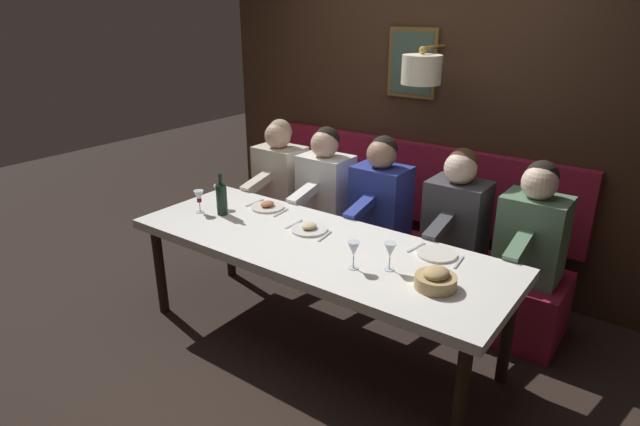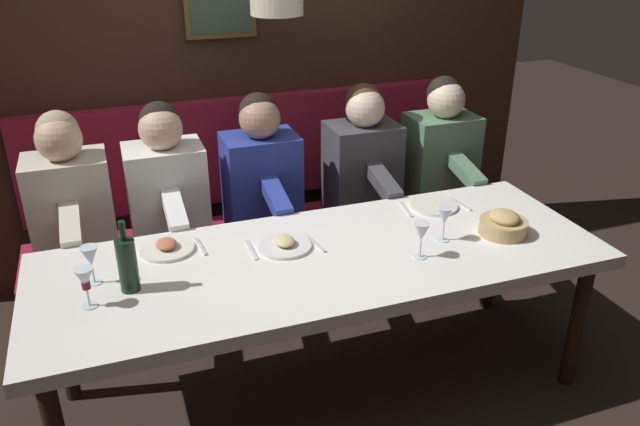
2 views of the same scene
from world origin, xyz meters
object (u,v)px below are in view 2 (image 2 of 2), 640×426
(wine_glass_1, at_px, (85,280))
(wine_bottle, at_px, (127,264))
(dining_table, at_px, (324,268))
(wine_glass_3, at_px, (444,217))
(diner_near, at_px, (363,157))
(diner_farthest, at_px, (69,195))
(diner_far, at_px, (166,182))
(diner_nearest, at_px, (441,147))
(wine_glass_0, at_px, (90,258))
(bread_bowl, at_px, (503,224))
(diner_middle, at_px, (261,170))
(wine_glass_2, at_px, (421,233))

(wine_glass_1, xyz_separation_m, wine_bottle, (0.07, -0.16, 0.00))
(dining_table, height_order, wine_glass_3, wine_glass_3)
(diner_near, relative_size, diner_farthest, 1.00)
(diner_far, bearing_deg, wine_bottle, 163.87)
(diner_nearest, relative_size, wine_bottle, 2.64)
(wine_glass_0, xyz_separation_m, wine_glass_1, (-0.17, 0.02, -0.00))
(diner_near, xyz_separation_m, wine_glass_3, (-0.93, 0.00, 0.04))
(wine_glass_3, bearing_deg, wine_glass_0, 84.47)
(diner_nearest, xyz_separation_m, diner_near, (0.00, 0.51, 0.00))
(dining_table, xyz_separation_m, diner_nearest, (0.88, -1.07, 0.14))
(diner_nearest, relative_size, bread_bowl, 3.60)
(diner_near, distance_m, diner_far, 1.12)
(bread_bowl, bearing_deg, diner_farthest, 62.77)
(wine_glass_3, bearing_deg, bread_bowl, -96.98)
(diner_middle, xyz_separation_m, wine_glass_0, (-0.79, 0.90, 0.04))
(wine_bottle, bearing_deg, diner_far, -16.13)
(diner_nearest, distance_m, bread_bowl, 0.99)
(diner_near, distance_m, wine_glass_1, 1.80)
(wine_glass_3, bearing_deg, diner_nearest, -28.89)
(wine_glass_3, bearing_deg, dining_table, 84.71)
(wine_glass_2, distance_m, wine_bottle, 1.21)
(diner_far, distance_m, wine_bottle, 0.93)
(diner_farthest, bearing_deg, wine_bottle, -165.99)
(diner_far, distance_m, wine_glass_3, 1.45)
(diner_near, height_order, diner_middle, same)
(diner_nearest, bearing_deg, diner_middle, 90.00)
(diner_far, bearing_deg, diner_middle, -90.00)
(diner_farthest, bearing_deg, wine_glass_2, -126.23)
(dining_table, height_order, bread_bowl, bread_bowl)
(diner_near, distance_m, bread_bowl, 1.01)
(wine_glass_0, bearing_deg, diner_middle, -48.89)
(diner_middle, xyz_separation_m, bread_bowl, (-0.97, -0.89, -0.03))
(dining_table, relative_size, diner_middle, 3.13)
(diner_near, relative_size, wine_bottle, 2.64)
(dining_table, relative_size, diner_near, 3.13)
(dining_table, relative_size, diner_nearest, 3.13)
(diner_near, bearing_deg, bread_bowl, -163.33)
(wine_glass_1, distance_m, wine_glass_2, 1.36)
(diner_near, distance_m, wine_glass_3, 0.93)
(wine_glass_3, bearing_deg, wine_glass_2, 121.64)
(diner_near, relative_size, wine_glass_3, 4.82)
(wine_glass_2, height_order, wine_glass_3, same)
(diner_farthest, height_order, wine_glass_1, diner_farthest)
(wine_glass_2, bearing_deg, bread_bowl, -81.51)
(wine_glass_1, height_order, wine_glass_3, same)
(diner_far, xyz_separation_m, wine_bottle, (-0.89, 0.26, 0.04))
(diner_far, relative_size, wine_glass_3, 4.82)
(diner_near, xyz_separation_m, wine_glass_1, (-0.96, 1.53, 0.04))
(diner_nearest, relative_size, wine_glass_1, 4.82)
(bread_bowl, bearing_deg, wine_glass_1, 89.61)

